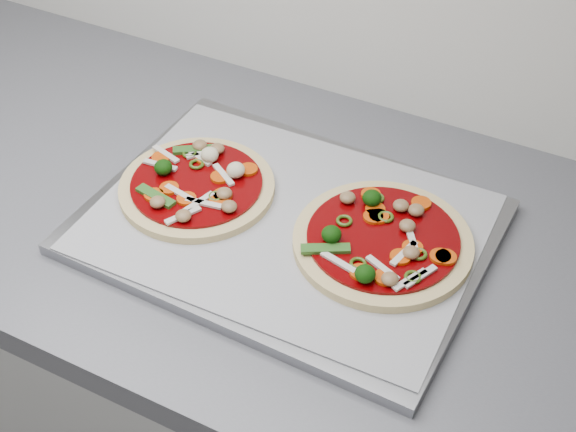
% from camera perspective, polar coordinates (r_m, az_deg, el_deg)
% --- Properties ---
extents(baking_tray, '(0.50, 0.37, 0.02)m').
position_cam_1_polar(baking_tray, '(1.00, -0.11, -0.78)').
color(baking_tray, gray).
rests_on(baking_tray, countertop).
extents(parchment, '(0.47, 0.35, 0.00)m').
position_cam_1_polar(parchment, '(1.00, -0.11, -0.40)').
color(parchment, '#A1A2A7').
rests_on(parchment, baking_tray).
extents(pizza_left, '(0.24, 0.24, 0.03)m').
position_cam_1_polar(pizza_left, '(1.04, -6.47, 2.24)').
color(pizza_left, tan).
rests_on(pizza_left, parchment).
extents(pizza_right, '(0.24, 0.24, 0.04)m').
position_cam_1_polar(pizza_right, '(0.96, 6.72, -1.73)').
color(pizza_right, tan).
rests_on(pizza_right, parchment).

